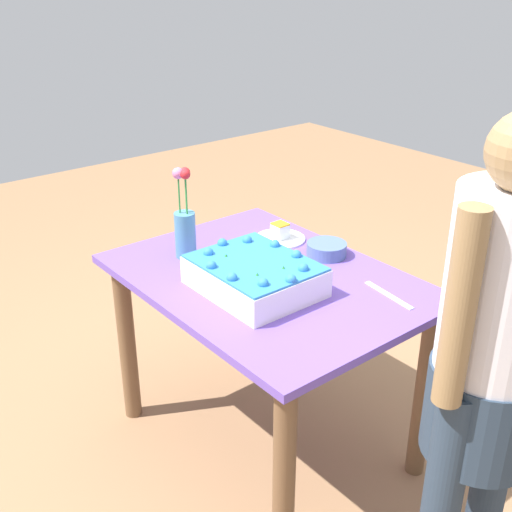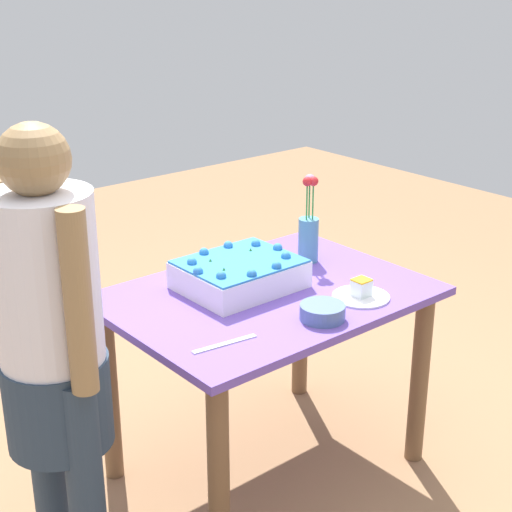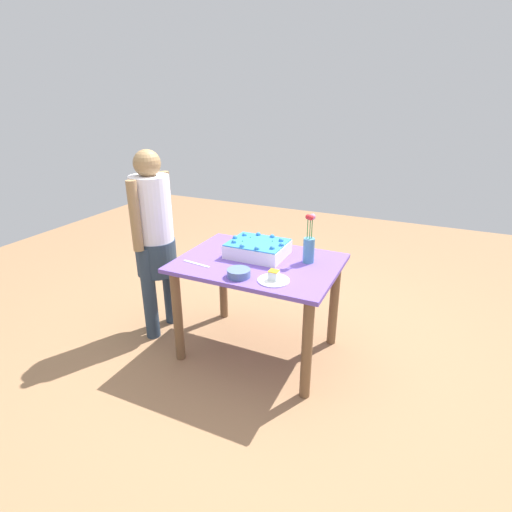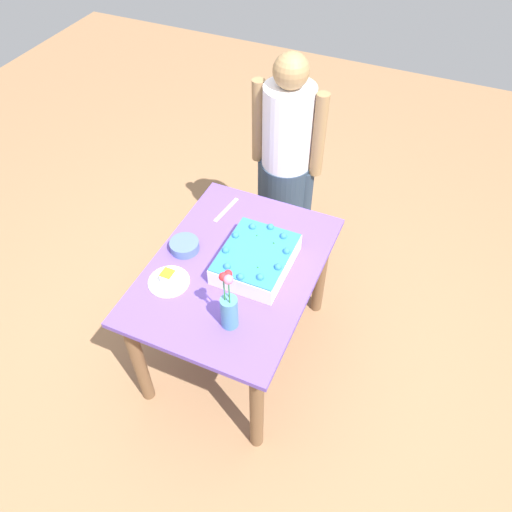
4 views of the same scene
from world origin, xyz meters
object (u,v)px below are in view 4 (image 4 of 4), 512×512
at_px(serving_plate_with_slice, 169,280).
at_px(fruit_bowl, 184,246).
at_px(flower_vase, 229,307).
at_px(person_standing, 287,155).
at_px(sheet_cake, 256,258).
at_px(cake_knife, 226,210).

xyz_separation_m(serving_plate_with_slice, fruit_bowl, (0.23, 0.04, 0.01)).
height_order(flower_vase, person_standing, person_standing).
relative_size(serving_plate_with_slice, flower_vase, 0.58).
distance_m(flower_vase, person_standing, 1.21).
bearing_deg(flower_vase, sheet_cake, 5.12).
relative_size(serving_plate_with_slice, person_standing, 0.14).
relative_size(sheet_cake, fruit_bowl, 2.70).
bearing_deg(serving_plate_with_slice, sheet_cake, -52.24).
distance_m(sheet_cake, serving_plate_with_slice, 0.45).
relative_size(serving_plate_with_slice, cake_knife, 0.91).
xyz_separation_m(serving_plate_with_slice, person_standing, (1.09, -0.20, 0.08)).
height_order(serving_plate_with_slice, flower_vase, flower_vase).
relative_size(cake_knife, flower_vase, 0.64).
bearing_deg(flower_vase, person_standing, 8.92).
distance_m(sheet_cake, person_standing, 0.83).
bearing_deg(sheet_cake, person_standing, 10.67).
height_order(sheet_cake, serving_plate_with_slice, sheet_cake).
xyz_separation_m(sheet_cake, serving_plate_with_slice, (-0.27, 0.35, -0.04)).
bearing_deg(sheet_cake, cake_knife, 45.29).
bearing_deg(serving_plate_with_slice, flower_vase, -105.27).
bearing_deg(fruit_bowl, cake_knife, -9.92).
height_order(cake_knife, person_standing, person_standing).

